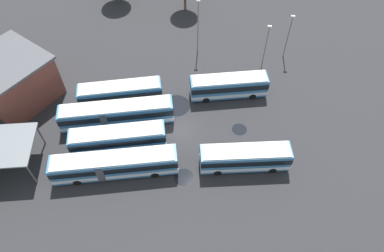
% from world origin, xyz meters
% --- Properties ---
extents(ground_plane, '(94.64, 94.64, 0.00)m').
position_xyz_m(ground_plane, '(0.00, 0.00, 0.00)').
color(ground_plane, '#28282B').
extents(bus_row0_slot0, '(15.32, 5.31, 3.37)m').
position_xyz_m(bus_row0_slot0, '(-7.02, -7.10, 1.79)').
color(bus_row0_slot0, teal).
rests_on(bus_row0_slot0, ground_plane).
extents(bus_row0_slot1, '(12.29, 4.93, 3.37)m').
position_xyz_m(bus_row0_slot1, '(-7.33, -3.25, 1.78)').
color(bus_row0_slot1, teal).
rests_on(bus_row0_slot1, ground_plane).
extents(bus_row0_slot2, '(15.31, 5.54, 3.37)m').
position_xyz_m(bus_row0_slot2, '(-8.40, 0.84, 1.79)').
color(bus_row0_slot2, teal).
rests_on(bus_row0_slot2, ground_plane).
extents(bus_row0_slot3, '(11.83, 5.00, 3.37)m').
position_xyz_m(bus_row0_slot3, '(-8.58, 4.58, 1.78)').
color(bus_row0_slot3, teal).
rests_on(bus_row0_slot3, ground_plane).
extents(bus_row1_slot0, '(11.21, 3.90, 3.37)m').
position_xyz_m(bus_row1_slot0, '(8.68, -4.92, 1.78)').
color(bus_row1_slot0, teal).
rests_on(bus_row1_slot0, ground_plane).
extents(bus_row1_slot3, '(11.27, 4.46, 3.37)m').
position_xyz_m(bus_row1_slot3, '(6.57, 7.16, 1.78)').
color(bus_row1_slot3, teal).
rests_on(bus_row1_slot3, ground_plane).
extents(depot_building, '(13.24, 13.20, 6.83)m').
position_xyz_m(depot_building, '(-23.42, 4.52, 3.43)').
color(depot_building, brown).
rests_on(depot_building, ground_plane).
extents(lamp_post_near_entrance, '(0.56, 0.28, 7.86)m').
position_xyz_m(lamp_post_near_entrance, '(11.74, 13.31, 4.34)').
color(lamp_post_near_entrance, slate).
rests_on(lamp_post_near_entrance, ground_plane).
extents(lamp_post_mid_lot, '(0.56, 0.28, 7.58)m').
position_xyz_m(lamp_post_mid_lot, '(15.35, 16.34, 4.20)').
color(lamp_post_mid_lot, slate).
rests_on(lamp_post_mid_lot, ground_plane).
extents(lamp_post_by_building, '(0.56, 0.28, 9.31)m').
position_xyz_m(lamp_post_by_building, '(1.50, 16.63, 5.08)').
color(lamp_post_by_building, slate).
rests_on(lamp_post_by_building, ground_plane).
extents(puddle_near_shelter, '(2.44, 2.44, 0.01)m').
position_xyz_m(puddle_near_shelter, '(1.34, -7.18, 0.00)').
color(puddle_near_shelter, black).
rests_on(puddle_near_shelter, ground_plane).
extents(puddle_front_lane, '(3.62, 3.62, 0.01)m').
position_xyz_m(puddle_front_lane, '(6.11, 9.37, 0.00)').
color(puddle_front_lane, black).
rests_on(puddle_front_lane, ground_plane).
extents(puddle_back_corner, '(2.04, 2.04, 0.01)m').
position_xyz_m(puddle_back_corner, '(8.22, 0.79, 0.00)').
color(puddle_back_corner, black).
rests_on(puddle_back_corner, ground_plane).
extents(puddle_between_rows, '(4.10, 4.10, 0.01)m').
position_xyz_m(puddle_between_rows, '(-0.79, 4.44, 0.00)').
color(puddle_between_rows, black).
rests_on(puddle_between_rows, ground_plane).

